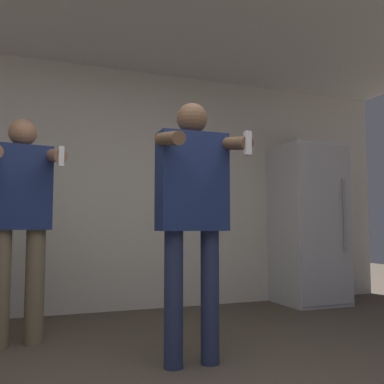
{
  "coord_description": "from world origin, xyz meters",
  "views": [
    {
      "loc": [
        -0.66,
        -1.7,
        0.86
      ],
      "look_at": [
        0.3,
        0.86,
        1.08
      ],
      "focal_mm": 40.0,
      "sensor_mm": 36.0,
      "label": 1
    }
  ],
  "objects": [
    {
      "name": "ceiling_slab",
      "position": [
        0.0,
        1.38,
        2.57
      ],
      "size": [
        7.0,
        3.27,
        0.05
      ],
      "color": "silver",
      "rests_on": "wall_back"
    },
    {
      "name": "wall_back",
      "position": [
        0.0,
        2.78,
        1.27
      ],
      "size": [
        7.0,
        0.06,
        2.55
      ],
      "color": "beige",
      "rests_on": "ground_plane"
    },
    {
      "name": "refrigerator",
      "position": [
        2.31,
        2.42,
        0.9
      ],
      "size": [
        0.69,
        0.69,
        1.79
      ],
      "color": "silver",
      "rests_on": "ground_plane"
    },
    {
      "name": "person_man_side",
      "position": [
        -0.74,
        1.72,
        0.97
      ],
      "size": [
        0.56,
        0.58,
        1.68
      ],
      "color": "#75664C",
      "rests_on": "ground_plane"
    },
    {
      "name": "person_woman_foreground",
      "position": [
        0.3,
        0.85,
        1.01
      ],
      "size": [
        0.51,
        0.49,
        1.67
      ],
      "color": "navy",
      "rests_on": "ground_plane"
    }
  ]
}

